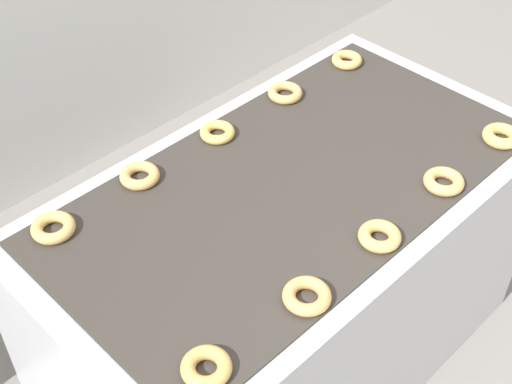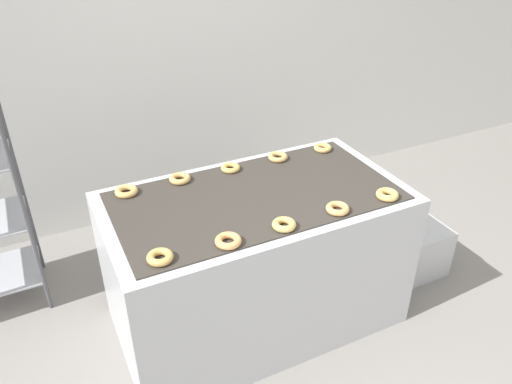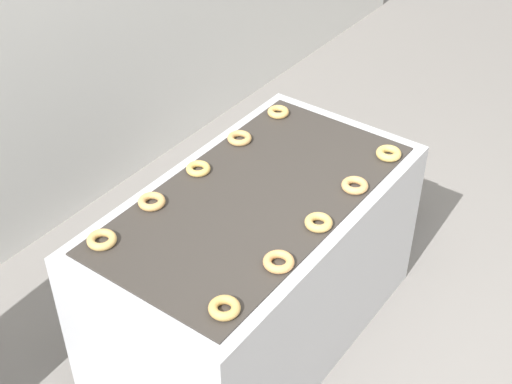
{
  "view_description": "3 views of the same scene",
  "coord_description": "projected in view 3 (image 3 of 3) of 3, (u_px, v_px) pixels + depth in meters",
  "views": [
    {
      "loc": [
        -1.16,
        -0.34,
        2.19
      ],
      "look_at": [
        0.0,
        0.83,
        0.72
      ],
      "focal_mm": 50.0,
      "sensor_mm": 36.0,
      "label": 1
    },
    {
      "loc": [
        -0.97,
        -1.3,
        2.18
      ],
      "look_at": [
        0.0,
        0.68,
        0.87
      ],
      "focal_mm": 35.0,
      "sensor_mm": 36.0,
      "label": 2
    },
    {
      "loc": [
        -1.93,
        -0.73,
        2.7
      ],
      "look_at": [
        0.0,
        0.68,
        0.87
      ],
      "focal_mm": 50.0,
      "sensor_mm": 36.0,
      "label": 3
    }
  ],
  "objects": [
    {
      "name": "fryer_machine",
      "position": [
        256.0,
        269.0,
        3.28
      ],
      "size": [
        1.58,
        0.86,
        0.85
      ],
      "color": "silver",
      "rests_on": "ground_plane"
    },
    {
      "name": "donut_near_left",
      "position": [
        279.0,
        262.0,
        2.67
      ],
      "size": [
        0.12,
        0.12,
        0.03
      ],
      "primitive_type": "torus",
      "color": "#EAA861",
      "rests_on": "fryer_machine"
    },
    {
      "name": "donut_near_leftmost",
      "position": [
        224.0,
        308.0,
        2.49
      ],
      "size": [
        0.12,
        0.12,
        0.03
      ],
      "primitive_type": "torus",
      "color": "tan",
      "rests_on": "fryer_machine"
    },
    {
      "name": "donut_far_rightmost",
      "position": [
        278.0,
        112.0,
        3.54
      ],
      "size": [
        0.11,
        0.11,
        0.03
      ],
      "primitive_type": "torus",
      "color": "#EAB663",
      "rests_on": "fryer_machine"
    },
    {
      "name": "donut_far_center",
      "position": [
        198.0,
        169.0,
        3.15
      ],
      "size": [
        0.11,
        0.11,
        0.03
      ],
      "primitive_type": "torus",
      "color": "#E9BC5E",
      "rests_on": "fryer_machine"
    },
    {
      "name": "donut_near_right",
      "position": [
        355.0,
        185.0,
        3.05
      ],
      "size": [
        0.12,
        0.12,
        0.03
      ],
      "primitive_type": "torus",
      "color": "#E3A965",
      "rests_on": "fryer_machine"
    },
    {
      "name": "donut_near_rightmost",
      "position": [
        389.0,
        153.0,
        3.24
      ],
      "size": [
        0.12,
        0.12,
        0.04
      ],
      "primitive_type": "torus",
      "color": "#E1BA61",
      "rests_on": "fryer_machine"
    },
    {
      "name": "donut_far_leftmost",
      "position": [
        102.0,
        240.0,
        2.77
      ],
      "size": [
        0.12,
        0.12,
        0.03
      ],
      "primitive_type": "torus",
      "color": "#DFB263",
      "rests_on": "fryer_machine"
    },
    {
      "name": "donut_near_center",
      "position": [
        319.0,
        222.0,
        2.86
      ],
      "size": [
        0.11,
        0.11,
        0.03
      ],
      "primitive_type": "torus",
      "color": "#E1B362",
      "rests_on": "fryer_machine"
    },
    {
      "name": "donut_far_left",
      "position": [
        152.0,
        202.0,
        2.96
      ],
      "size": [
        0.12,
        0.12,
        0.03
      ],
      "primitive_type": "torus",
      "color": "#E2AA62",
      "rests_on": "fryer_machine"
    },
    {
      "name": "donut_far_right",
      "position": [
        239.0,
        138.0,
        3.35
      ],
      "size": [
        0.11,
        0.11,
        0.03
      ],
      "primitive_type": "torus",
      "color": "tan",
      "rests_on": "fryer_machine"
    },
    {
      "name": "glaze_bin",
      "position": [
        378.0,
        196.0,
        4.13
      ],
      "size": [
        0.4,
        0.35,
        0.34
      ],
      "color": "silver",
      "rests_on": "ground_plane"
    }
  ]
}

